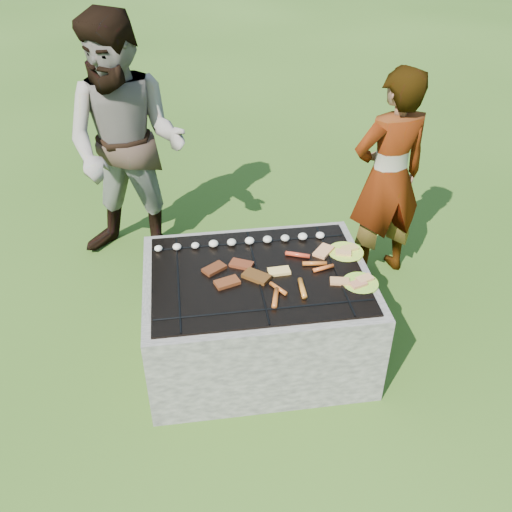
{
  "coord_description": "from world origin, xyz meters",
  "views": [
    {
      "loc": [
        -0.38,
        -2.58,
        2.57
      ],
      "look_at": [
        0.0,
        0.05,
        0.7
      ],
      "focal_mm": 40.0,
      "sensor_mm": 36.0,
      "label": 1
    }
  ],
  "objects_px": {
    "plate_far": "(346,252)",
    "plate_near": "(361,283)",
    "fire_pit": "(257,317)",
    "bystander": "(127,147)",
    "cook": "(388,178)"
  },
  "relations": [
    {
      "from": "plate_far",
      "to": "plate_near",
      "type": "bearing_deg",
      "value": -89.95
    },
    {
      "from": "fire_pit",
      "to": "bystander",
      "type": "bearing_deg",
      "value": 121.85
    },
    {
      "from": "fire_pit",
      "to": "plate_far",
      "type": "bearing_deg",
      "value": 14.24
    },
    {
      "from": "cook",
      "to": "bystander",
      "type": "relative_size",
      "value": 0.84
    },
    {
      "from": "plate_near",
      "to": "bystander",
      "type": "bearing_deg",
      "value": 133.75
    },
    {
      "from": "plate_near",
      "to": "bystander",
      "type": "xyz_separation_m",
      "value": [
        -1.3,
        1.36,
        0.3
      ]
    },
    {
      "from": "fire_pit",
      "to": "plate_near",
      "type": "distance_m",
      "value": 0.67
    },
    {
      "from": "plate_far",
      "to": "cook",
      "type": "height_order",
      "value": "cook"
    },
    {
      "from": "fire_pit",
      "to": "plate_near",
      "type": "relative_size",
      "value": 6.01
    },
    {
      "from": "plate_far",
      "to": "bystander",
      "type": "height_order",
      "value": "bystander"
    },
    {
      "from": "cook",
      "to": "plate_far",
      "type": "bearing_deg",
      "value": 41.92
    },
    {
      "from": "fire_pit",
      "to": "bystander",
      "type": "distance_m",
      "value": 1.54
    },
    {
      "from": "plate_near",
      "to": "cook",
      "type": "distance_m",
      "value": 1.03
    },
    {
      "from": "plate_near",
      "to": "cook",
      "type": "xyz_separation_m",
      "value": [
        0.45,
        0.91,
        0.16
      ]
    },
    {
      "from": "bystander",
      "to": "fire_pit",
      "type": "bearing_deg",
      "value": -39.66
    }
  ]
}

